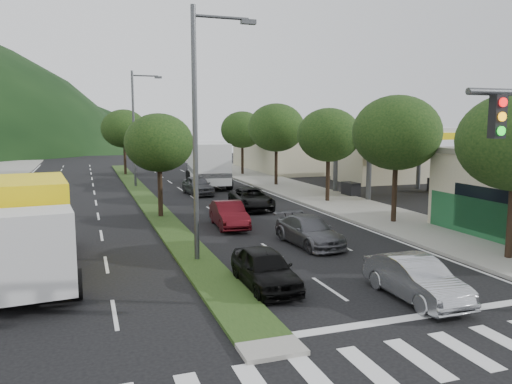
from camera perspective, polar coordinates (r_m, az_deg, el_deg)
name	(u,v)px	position (r m, az deg, el deg)	size (l,w,h in m)	color
ground	(265,343)	(13.24, 1.02, -16.88)	(160.00, 160.00, 0.00)	black
sidewalk_right	(304,192)	(40.30, 5.55, -0.01)	(5.00, 90.00, 0.15)	gray
median	(142,194)	(39.89, -12.89, -0.27)	(1.60, 56.00, 0.12)	#1D3513
crosswalk	(296,381)	(11.58, 4.65, -20.72)	(19.00, 2.20, 0.01)	silver
gas_canopy	(397,135)	(40.56, 15.86, 6.27)	(12.20, 8.20, 5.25)	silver
bldg_right_far	(292,148)	(60.21, 4.13, 5.00)	(10.00, 16.00, 5.20)	beige
tree_r_b	(397,133)	(28.34, 15.78, 6.52)	(4.80, 4.80, 6.94)	black
tree_r_c	(329,135)	(35.22, 8.30, 6.45)	(4.40, 4.40, 6.48)	black
tree_r_d	(276,128)	(44.34, 2.34, 7.35)	(5.00, 5.00, 7.17)	black
tree_r_e	(242,130)	(53.78, -1.58, 7.13)	(4.60, 4.60, 6.71)	black
tree_med_near	(159,143)	(29.61, -11.04, 5.53)	(4.00, 4.00, 6.02)	black
tree_med_far	(124,129)	(55.46, -14.86, 7.01)	(4.80, 4.80, 6.94)	black
streetlight_near	(200,122)	(19.78, -6.41, 7.91)	(2.60, 0.25, 10.00)	#47494C
streetlight_mid	(136,123)	(44.51, -13.55, 7.66)	(2.60, 0.25, 10.00)	#47494C
sedan_silver	(416,279)	(16.75, 17.79, -9.42)	(1.43, 4.10, 1.35)	#989B9F
suv_maroon	(41,239)	(22.63, -23.38, -4.99)	(2.55, 5.53, 1.54)	#330B0D
car_queue_a	(265,268)	(17.09, 1.05, -8.72)	(1.58, 3.93, 1.34)	black
car_queue_b	(309,231)	(23.06, 6.09, -4.47)	(1.81, 4.44, 1.29)	#4E4E53
car_queue_c	(229,215)	(26.84, -3.10, -2.60)	(1.46, 4.18, 1.38)	#4A0C12
car_queue_d	(251,199)	(32.41, -0.54, -0.79)	(2.28, 4.95, 1.38)	black
car_queue_e	(198,185)	(39.38, -6.66, 0.75)	(1.72, 4.27, 1.45)	#4D4D52
box_truck	(31,234)	(19.33, -24.34, -4.39)	(3.34, 7.41, 3.55)	silver
motorhome	(207,162)	(45.28, -5.57, 3.39)	(4.26, 10.42, 3.89)	white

